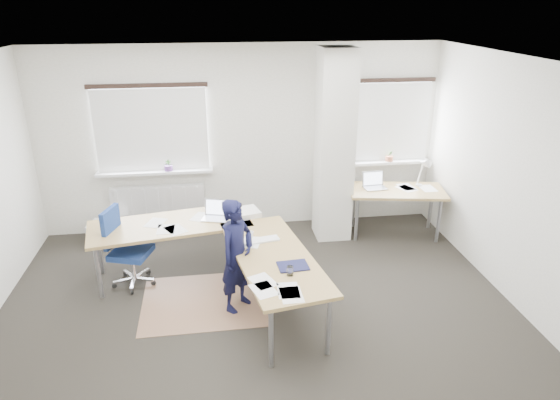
{
  "coord_description": "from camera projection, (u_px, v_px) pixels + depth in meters",
  "views": [
    {
      "loc": [
        -0.43,
        -4.8,
        3.38
      ],
      "look_at": [
        0.36,
        0.9,
        1.04
      ],
      "focal_mm": 32.0,
      "sensor_mm": 36.0,
      "label": 1
    }
  ],
  "objects": [
    {
      "name": "ground",
      "position": [
        260.0,
        315.0,
        5.73
      ],
      "size": [
        6.0,
        6.0,
        0.0
      ],
      "primitive_type": "plane",
      "color": "black",
      "rests_on": "ground"
    },
    {
      "name": "room_shell",
      "position": [
        269.0,
        157.0,
        5.51
      ],
      "size": [
        6.04,
        5.04,
        2.82
      ],
      "color": "beige",
      "rests_on": "ground"
    },
    {
      "name": "floor_mat",
      "position": [
        204.0,
        301.0,
        5.98
      ],
      "size": [
        1.47,
        1.24,
        0.01
      ],
      "primitive_type": "cube",
      "rotation": [
        0.0,
        0.0,
        0.01
      ],
      "color": "#8D664D",
      "rests_on": "ground"
    },
    {
      "name": "white_crate",
      "position": [
        108.0,
        232.0,
        7.38
      ],
      "size": [
        0.57,
        0.45,
        0.31
      ],
      "primitive_type": "cube",
      "rotation": [
        0.0,
        0.0,
        -0.21
      ],
      "color": "white",
      "rests_on": "ground"
    },
    {
      "name": "desk_main",
      "position": [
        222.0,
        240.0,
        5.96
      ],
      "size": [
        2.82,
        2.63,
        0.96
      ],
      "rotation": [
        0.0,
        0.0,
        0.17
      ],
      "color": "olive",
      "rests_on": "ground"
    },
    {
      "name": "desk_side",
      "position": [
        397.0,
        192.0,
        7.44
      ],
      "size": [
        1.5,
        0.93,
        1.22
      ],
      "rotation": [
        0.0,
        0.0,
        -0.17
      ],
      "color": "olive",
      "rests_on": "ground"
    },
    {
      "name": "task_chair",
      "position": [
        130.0,
        264.0,
        6.25
      ],
      "size": [
        0.58,
        0.56,
        1.02
      ],
      "rotation": [
        0.0,
        0.0,
        -0.32
      ],
      "color": "navy",
      "rests_on": "ground"
    },
    {
      "name": "person",
      "position": [
        237.0,
        256.0,
        5.63
      ],
      "size": [
        0.57,
        0.59,
        1.35
      ],
      "primitive_type": "imported",
      "rotation": [
        0.0,
        0.0,
        0.86
      ],
      "color": "black",
      "rests_on": "ground"
    }
  ]
}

